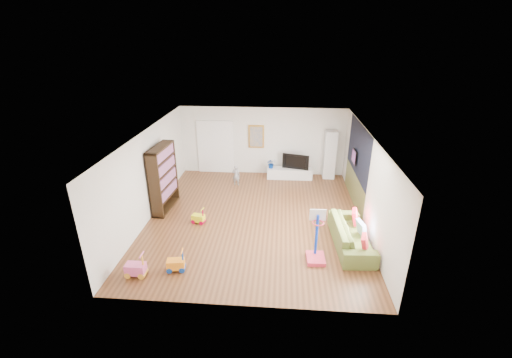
# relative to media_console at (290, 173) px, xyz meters

# --- Properties ---
(floor) EXTENTS (6.50, 7.50, 0.00)m
(floor) POSITION_rel_media_console_xyz_m (-1.11, -3.26, -0.21)
(floor) COLOR brown
(floor) RESTS_ON ground
(ceiling) EXTENTS (6.50, 7.50, 0.00)m
(ceiling) POSITION_rel_media_console_xyz_m (-1.11, -3.26, 2.49)
(ceiling) COLOR white
(ceiling) RESTS_ON ground
(wall_back) EXTENTS (6.50, 0.00, 2.70)m
(wall_back) POSITION_rel_media_console_xyz_m (-1.11, 0.49, 1.14)
(wall_back) COLOR silver
(wall_back) RESTS_ON ground
(wall_front) EXTENTS (6.50, 0.00, 2.70)m
(wall_front) POSITION_rel_media_console_xyz_m (-1.11, -7.01, 1.14)
(wall_front) COLOR silver
(wall_front) RESTS_ON ground
(wall_left) EXTENTS (0.00, 7.50, 2.70)m
(wall_left) POSITION_rel_media_console_xyz_m (-4.36, -3.26, 1.14)
(wall_left) COLOR silver
(wall_left) RESTS_ON ground
(wall_right) EXTENTS (0.00, 7.50, 2.70)m
(wall_right) POSITION_rel_media_console_xyz_m (2.14, -3.26, 1.14)
(wall_right) COLOR silver
(wall_right) RESTS_ON ground
(navy_accent) EXTENTS (0.01, 3.20, 1.70)m
(navy_accent) POSITION_rel_media_console_xyz_m (2.13, -1.86, 1.64)
(navy_accent) COLOR black
(navy_accent) RESTS_ON wall_right
(olive_wainscot) EXTENTS (0.01, 3.20, 1.00)m
(olive_wainscot) POSITION_rel_media_console_xyz_m (2.13, -1.86, 0.29)
(olive_wainscot) COLOR brown
(olive_wainscot) RESTS_ON wall_right
(doorway) EXTENTS (1.45, 0.06, 2.10)m
(doorway) POSITION_rel_media_console_xyz_m (-3.01, 0.45, 0.84)
(doorway) COLOR white
(doorway) RESTS_ON ground
(painting_back) EXTENTS (0.62, 0.06, 0.92)m
(painting_back) POSITION_rel_media_console_xyz_m (-1.36, 0.45, 1.34)
(painting_back) COLOR gold
(painting_back) RESTS_ON wall_back
(artwork_right) EXTENTS (0.04, 0.56, 0.46)m
(artwork_right) POSITION_rel_media_console_xyz_m (2.06, -1.66, 1.34)
(artwork_right) COLOR #7F3F8C
(artwork_right) RESTS_ON wall_right
(media_console) EXTENTS (1.77, 0.46, 0.41)m
(media_console) POSITION_rel_media_console_xyz_m (0.00, 0.00, 0.00)
(media_console) COLOR silver
(media_console) RESTS_ON ground
(tall_cabinet) EXTENTS (0.45, 0.45, 1.91)m
(tall_cabinet) POSITION_rel_media_console_xyz_m (1.54, 0.21, 0.75)
(tall_cabinet) COLOR silver
(tall_cabinet) RESTS_ON ground
(bookshelf) EXTENTS (0.47, 1.47, 2.12)m
(bookshelf) POSITION_rel_media_console_xyz_m (-4.07, -2.82, 0.85)
(bookshelf) COLOR black
(bookshelf) RESTS_ON ground
(sofa) EXTENTS (0.99, 2.29, 0.66)m
(sofa) POSITION_rel_media_console_xyz_m (1.60, -4.53, 0.12)
(sofa) COLOR #58682B
(sofa) RESTS_ON ground
(basketball_hoop) EXTENTS (0.48, 0.58, 1.36)m
(basketball_hoop) POSITION_rel_media_console_xyz_m (0.60, -5.30, 0.47)
(basketball_hoop) COLOR #D03049
(basketball_hoop) RESTS_ON ground
(ride_on_yellow) EXTENTS (0.41, 0.31, 0.50)m
(ride_on_yellow) POSITION_rel_media_console_xyz_m (-2.79, -3.69, 0.04)
(ride_on_yellow) COLOR yellow
(ride_on_yellow) RESTS_ON ground
(ride_on_orange) EXTENTS (0.45, 0.32, 0.56)m
(ride_on_orange) POSITION_rel_media_console_xyz_m (-2.81, -5.96, 0.07)
(ride_on_orange) COLOR orange
(ride_on_orange) RESTS_ON ground
(ride_on_pink) EXTENTS (0.46, 0.29, 0.61)m
(ride_on_pink) POSITION_rel_media_console_xyz_m (-3.70, -6.23, 0.10)
(ride_on_pink) COLOR #E45899
(ride_on_pink) RESTS_ON ground
(child) EXTENTS (0.30, 0.21, 0.79)m
(child) POSITION_rel_media_console_xyz_m (-2.02, -0.81, 0.19)
(child) COLOR gray
(child) RESTS_ON ground
(tv) EXTENTS (1.04, 0.40, 0.60)m
(tv) POSITION_rel_media_console_xyz_m (0.24, 0.06, 0.51)
(tv) COLOR black
(tv) RESTS_ON media_console
(vase_plant) EXTENTS (0.42, 0.39, 0.39)m
(vase_plant) POSITION_rel_media_console_xyz_m (-0.73, 0.01, 0.40)
(vase_plant) COLOR navy
(vase_plant) RESTS_ON media_console
(pillow_left) EXTENTS (0.22, 0.41, 0.40)m
(pillow_left) POSITION_rel_media_console_xyz_m (1.79, -5.22, 0.31)
(pillow_left) COLOR red
(pillow_left) RESTS_ON sofa
(pillow_center) EXTENTS (0.20, 0.43, 0.42)m
(pillow_center) POSITION_rel_media_console_xyz_m (1.85, -4.50, 0.31)
(pillow_center) COLOR silver
(pillow_center) RESTS_ON sofa
(pillow_right) EXTENTS (0.20, 0.42, 0.41)m
(pillow_right) POSITION_rel_media_console_xyz_m (1.80, -3.89, 0.31)
(pillow_right) COLOR red
(pillow_right) RESTS_ON sofa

